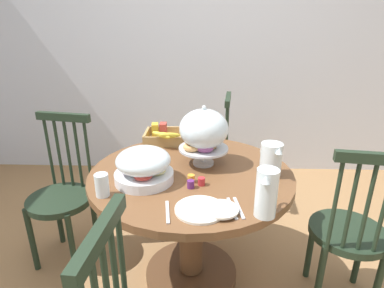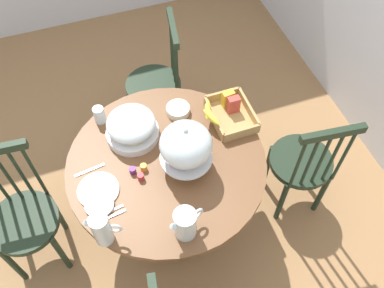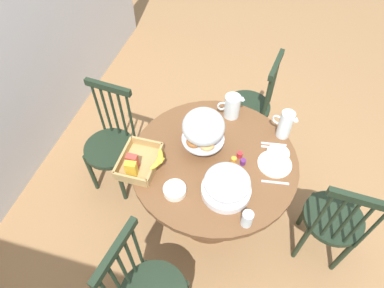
% 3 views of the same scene
% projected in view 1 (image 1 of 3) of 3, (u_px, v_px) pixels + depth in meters
% --- Properties ---
extents(wall_back, '(4.80, 0.06, 2.60)m').
position_uv_depth(wall_back, '(204.00, 45.00, 3.05)').
color(wall_back, silver).
rests_on(wall_back, ground_plane).
extents(dining_table, '(1.11, 1.11, 0.74)m').
position_uv_depth(dining_table, '(191.00, 208.00, 1.80)').
color(dining_table, brown).
rests_on(dining_table, ground_plane).
extents(windsor_chair_near_window, '(0.40, 0.40, 0.97)m').
position_uv_depth(windsor_chair_near_window, '(209.00, 158.00, 2.61)').
color(windsor_chair_near_window, '#1E2D1E').
rests_on(windsor_chair_near_window, ground_plane).
extents(windsor_chair_by_cabinet, '(0.41, 0.41, 0.97)m').
position_uv_depth(windsor_chair_by_cabinet, '(62.00, 197.00, 2.01)').
color(windsor_chair_by_cabinet, '#1E2D1E').
rests_on(windsor_chair_by_cabinet, ground_plane).
extents(windsor_chair_far_side, '(0.40, 0.40, 0.97)m').
position_uv_depth(windsor_chair_far_side, '(349.00, 235.00, 1.66)').
color(windsor_chair_far_side, '#1E2D1E').
rests_on(windsor_chair_far_side, ground_plane).
extents(pastry_stand_with_dome, '(0.28, 0.28, 0.34)m').
position_uv_depth(pastry_stand_with_dome, '(203.00, 132.00, 1.73)').
color(pastry_stand_with_dome, silver).
rests_on(pastry_stand_with_dome, dining_table).
extents(fruit_platter_covered, '(0.30, 0.30, 0.18)m').
position_uv_depth(fruit_platter_covered, '(144.00, 166.00, 1.58)').
color(fruit_platter_covered, silver).
rests_on(fruit_platter_covered, dining_table).
extents(orange_juice_pitcher, '(0.09, 0.17, 0.21)m').
position_uv_depth(orange_juice_pitcher, '(266.00, 195.00, 1.29)').
color(orange_juice_pitcher, silver).
rests_on(orange_juice_pitcher, dining_table).
extents(milk_pitcher, '(0.11, 0.19, 0.18)m').
position_uv_depth(milk_pitcher, '(271.00, 161.00, 1.65)').
color(milk_pitcher, silver).
rests_on(milk_pitcher, dining_table).
extents(cereal_basket, '(0.32, 0.30, 0.12)m').
position_uv_depth(cereal_basket, '(166.00, 136.00, 2.12)').
color(cereal_basket, tan).
rests_on(cereal_basket, dining_table).
extents(china_plate_large, '(0.22, 0.22, 0.01)m').
position_uv_depth(china_plate_large, '(200.00, 209.00, 1.35)').
color(china_plate_large, white).
rests_on(china_plate_large, dining_table).
extents(china_plate_small, '(0.15, 0.15, 0.01)m').
position_uv_depth(china_plate_small, '(221.00, 209.00, 1.33)').
color(china_plate_small, white).
rests_on(china_plate_small, china_plate_large).
extents(cereal_bowl, '(0.14, 0.14, 0.04)m').
position_uv_depth(cereal_bowl, '(140.00, 154.00, 1.88)').
color(cereal_bowl, white).
rests_on(cereal_bowl, dining_table).
extents(drinking_glass, '(0.06, 0.06, 0.11)m').
position_uv_depth(drinking_glass, '(102.00, 185.00, 1.45)').
color(drinking_glass, silver).
rests_on(drinking_glass, dining_table).
extents(jam_jar_strawberry, '(0.04, 0.04, 0.04)m').
position_uv_depth(jam_jar_strawberry, '(201.00, 181.00, 1.56)').
color(jam_jar_strawberry, '#B7282D').
rests_on(jam_jar_strawberry, dining_table).
extents(jam_jar_apricot, '(0.04, 0.04, 0.04)m').
position_uv_depth(jam_jar_apricot, '(191.00, 178.00, 1.59)').
color(jam_jar_apricot, orange).
rests_on(jam_jar_apricot, dining_table).
extents(jam_jar_grape, '(0.04, 0.04, 0.04)m').
position_uv_depth(jam_jar_grape, '(191.00, 184.00, 1.54)').
color(jam_jar_grape, '#5B2366').
rests_on(jam_jar_grape, dining_table).
extents(table_knife, '(0.04, 0.17, 0.01)m').
position_uv_depth(table_knife, '(232.00, 208.00, 1.37)').
color(table_knife, silver).
rests_on(table_knife, dining_table).
extents(dinner_fork, '(0.04, 0.17, 0.01)m').
position_uv_depth(dinner_fork, '(239.00, 208.00, 1.37)').
color(dinner_fork, silver).
rests_on(dinner_fork, dining_table).
extents(soup_spoon, '(0.04, 0.17, 0.01)m').
position_uv_depth(soup_spoon, '(168.00, 212.00, 1.34)').
color(soup_spoon, silver).
rests_on(soup_spoon, dining_table).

